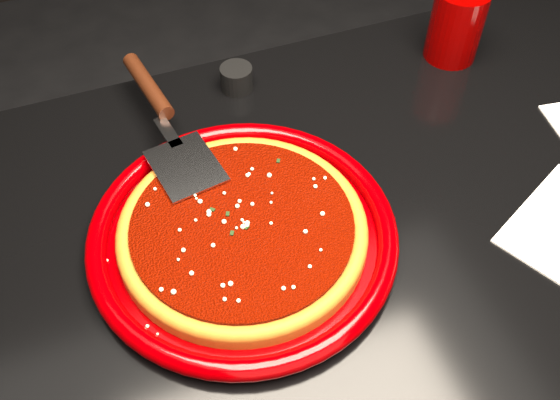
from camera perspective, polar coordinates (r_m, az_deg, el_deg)
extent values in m
cube|color=black|center=(1.11, 5.64, -14.89)|extent=(1.20, 0.80, 0.75)
cylinder|color=#6F0001|center=(0.76, -3.41, -3.14)|extent=(0.42, 0.42, 0.03)
cylinder|color=#904F16|center=(0.76, -3.43, -2.95)|extent=(0.33, 0.33, 0.02)
torus|color=#904F16|center=(0.75, -3.45, -2.60)|extent=(0.33, 0.33, 0.02)
cylinder|color=#600900|center=(0.75, -3.47, -2.35)|extent=(0.30, 0.30, 0.01)
cylinder|color=#7B0100|center=(1.04, 15.81, 15.18)|extent=(0.09, 0.09, 0.12)
cylinder|color=black|center=(0.96, -3.99, 11.05)|extent=(0.06, 0.06, 0.04)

